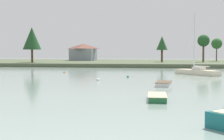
{
  "coord_description": "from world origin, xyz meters",
  "views": [
    {
      "loc": [
        5.69,
        -8.39,
        3.95
      ],
      "look_at": [
        -1.39,
        36.99,
        1.46
      ],
      "focal_mm": 51.38,
      "sensor_mm": 36.0,
      "label": 1
    }
  ],
  "objects": [
    {
      "name": "far_shore_bank",
      "position": [
        0.0,
        102.18,
        0.51
      ],
      "size": [
        181.9,
        56.15,
        1.02
      ],
      "primitive_type": "cube",
      "color": "#4C563D",
      "rests_on": "ground"
    },
    {
      "name": "dinghy_green",
      "position": [
        5.33,
        18.27,
        0.16
      ],
      "size": [
        1.67,
        3.82,
        0.67
      ],
      "color": "#236B3D",
      "rests_on": "ground"
    },
    {
      "name": "dinghy_white",
      "position": [
        5.94,
        29.92,
        0.17
      ],
      "size": [
        2.09,
        3.88,
        0.71
      ],
      "color": "white",
      "rests_on": "ground"
    },
    {
      "name": "sailboat_cream",
      "position": [
        11.86,
        50.06,
        0.26
      ],
      "size": [
        7.57,
        8.25,
        11.78
      ],
      "color": "beige",
      "rests_on": "ground"
    },
    {
      "name": "mooring_buoy_orange",
      "position": [
        -13.05,
        51.55,
        0.06
      ],
      "size": [
        0.34,
        0.34,
        0.39
      ],
      "color": "orange",
      "rests_on": "ground"
    },
    {
      "name": "mooring_buoy_green",
      "position": [
        0.31,
        42.58,
        0.07
      ],
      "size": [
        0.39,
        0.39,
        0.44
      ],
      "color": "#1E8C47",
      "rests_on": "ground"
    },
    {
      "name": "mooring_buoy_white",
      "position": [
        -3.22,
        35.76,
        0.09
      ],
      "size": [
        0.52,
        0.52,
        0.57
      ],
      "color": "white",
      "rests_on": "ground"
    },
    {
      "name": "shore_tree_left_mid",
      "position": [
        24.07,
        104.84,
        6.97
      ],
      "size": [
        3.63,
        3.63,
        7.81
      ],
      "color": "brown",
      "rests_on": "far_shore_bank"
    },
    {
      "name": "shore_tree_center_right",
      "position": [
        5.68,
        94.15,
        6.85
      ],
      "size": [
        3.56,
        3.56,
        8.13
      ],
      "color": "brown",
      "rests_on": "far_shore_bank"
    },
    {
      "name": "shore_tree_center_left",
      "position": [
        -32.65,
        82.47,
        8.17
      ],
      "size": [
        5.43,
        5.43,
        10.51
      ],
      "color": "brown",
      "rests_on": "far_shore_bank"
    },
    {
      "name": "shore_tree_right",
      "position": [
        18.56,
        95.57,
        7.57
      ],
      "size": [
        3.77,
        3.77,
        8.57
      ],
      "color": "brown",
      "rests_on": "far_shore_bank"
    },
    {
      "name": "cottage_behind_trees",
      "position": [
        -23.41,
        108.54,
        4.27
      ],
      "size": [
        9.11,
        10.69,
        6.29
      ],
      "color": "gray",
      "rests_on": "far_shore_bank"
    }
  ]
}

